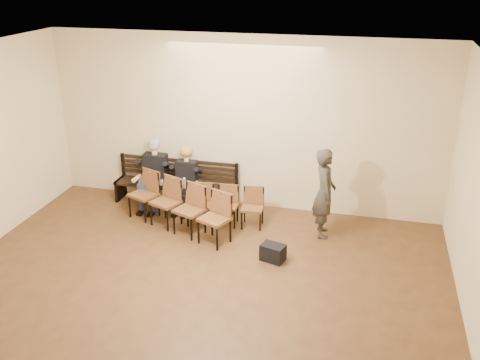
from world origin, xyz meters
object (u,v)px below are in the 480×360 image
at_px(passerby, 325,186).
at_px(chair_row_back, 177,206).
at_px(bench, 176,194).
at_px(water_bottle, 185,188).
at_px(laptop, 149,181).
at_px(seated_woman, 186,181).
at_px(bag, 273,253).
at_px(chair_row_front, 227,206).
at_px(seated_man, 154,172).

relative_size(passerby, chair_row_back, 0.85).
distance_m(bench, passerby, 3.26).
relative_size(bench, water_bottle, 12.23).
xyz_separation_m(bench, water_bottle, (0.35, -0.39, 0.33)).
bearing_deg(laptop, seated_woman, -1.56).
distance_m(bench, seated_woman, 0.48).
bearing_deg(bag, chair_row_front, 135.40).
bearing_deg(laptop, seated_man, 60.18).
height_order(bench, seated_woman, seated_woman).
distance_m(seated_man, laptop, 0.22).
height_order(seated_man, passerby, passerby).
height_order(bench, bag, bench).
distance_m(laptop, chair_row_back, 1.19).
distance_m(passerby, chair_row_front, 1.92).
distance_m(bag, passerby, 1.59).
xyz_separation_m(water_bottle, chair_row_front, (0.94, -0.26, -0.17)).
relative_size(bag, passerby, 0.20).
height_order(passerby, chair_row_back, passerby).
bearing_deg(seated_woman, seated_man, 180.00).
bearing_deg(chair_row_front, seated_woman, 148.68).
height_order(seated_woman, laptop, seated_woman).
xyz_separation_m(bag, chair_row_front, (-1.11, 1.10, 0.24)).
xyz_separation_m(seated_woman, water_bottle, (0.08, -0.27, -0.04)).
height_order(bench, seated_man, seated_man).
distance_m(bench, water_bottle, 0.62).
xyz_separation_m(bench, bag, (2.40, -1.75, -0.08)).
height_order(seated_woman, bag, seated_woman).
relative_size(bench, chair_row_front, 1.87).
bearing_deg(chair_row_front, bench, 149.40).
distance_m(laptop, passerby, 3.61).
distance_m(bag, chair_row_front, 1.58).
distance_m(seated_woman, bag, 2.72).
relative_size(seated_woman, passerby, 0.62).
bearing_deg(bag, laptop, 152.85).
distance_m(seated_man, water_bottle, 0.83).
bearing_deg(passerby, chair_row_back, 87.48).
bearing_deg(seated_woman, passerby, -9.57).
bearing_deg(water_bottle, seated_man, 160.18).
distance_m(seated_woman, passerby, 2.91).
bearing_deg(seated_woman, bag, -37.37).
xyz_separation_m(seated_woman, chair_row_front, (1.02, -0.53, -0.21)).
relative_size(laptop, water_bottle, 1.70).
relative_size(bench, bag, 6.58).
distance_m(chair_row_front, chair_row_back, 0.96).
relative_size(water_bottle, bag, 0.54).
bearing_deg(bag, seated_woman, 142.63).
bearing_deg(seated_woman, laptop, -167.65).
bearing_deg(chair_row_back, water_bottle, 119.50).
distance_m(water_bottle, chair_row_front, 0.99).
xyz_separation_m(seated_man, laptop, (-0.05, -0.16, -0.14)).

